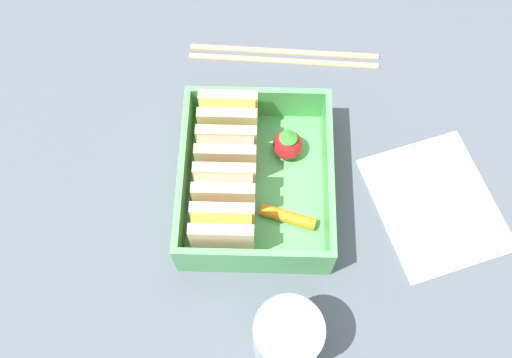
# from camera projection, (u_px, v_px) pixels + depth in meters

# --- Properties ---
(ground_plane) EXTENTS (1.20, 1.20, 0.02)m
(ground_plane) POSITION_uv_depth(u_px,v_px,m) (256.00, 194.00, 0.59)
(ground_plane) COLOR #4D555E
(bento_tray) EXTENTS (0.17, 0.15, 0.01)m
(bento_tray) POSITION_uv_depth(u_px,v_px,m) (256.00, 188.00, 0.58)
(bento_tray) COLOR #52AA5B
(bento_tray) RESTS_ON ground_plane
(bento_rim) EXTENTS (0.17, 0.15, 0.04)m
(bento_rim) POSITION_uv_depth(u_px,v_px,m) (256.00, 176.00, 0.55)
(bento_rim) COLOR #52AA5B
(bento_rim) RESTS_ON bento_tray
(sandwich_left) EXTENTS (0.03, 0.06, 0.06)m
(sandwich_left) POSITION_uv_depth(u_px,v_px,m) (223.00, 230.00, 0.52)
(sandwich_left) COLOR #E4B48D
(sandwich_left) RESTS_ON bento_tray
(sandwich_center_left) EXTENTS (0.03, 0.06, 0.06)m
(sandwich_center_left) POSITION_uv_depth(u_px,v_px,m) (225.00, 191.00, 0.54)
(sandwich_center_left) COLOR #D6B781
(sandwich_center_left) RESTS_ON bento_tray
(sandwich_center) EXTENTS (0.03, 0.06, 0.06)m
(sandwich_center) POSITION_uv_depth(u_px,v_px,m) (227.00, 154.00, 0.55)
(sandwich_center) COLOR tan
(sandwich_center) RESTS_ON bento_tray
(sandwich_center_right) EXTENTS (0.03, 0.06, 0.06)m
(sandwich_center_right) POSITION_uv_depth(u_px,v_px,m) (229.00, 119.00, 0.57)
(sandwich_center_right) COLOR #D2C57B
(sandwich_center_right) RESTS_ON bento_tray
(carrot_stick_far_left) EXTENTS (0.03, 0.06, 0.01)m
(carrot_stick_far_left) POSITION_uv_depth(u_px,v_px,m) (288.00, 217.00, 0.55)
(carrot_stick_far_left) COLOR orange
(carrot_stick_far_left) RESTS_ON bento_tray
(strawberry_far_left) EXTENTS (0.03, 0.03, 0.04)m
(strawberry_far_left) POSITION_uv_depth(u_px,v_px,m) (288.00, 144.00, 0.57)
(strawberry_far_left) COLOR red
(strawberry_far_left) RESTS_ON bento_tray
(chopstick_pair) EXTENTS (0.03, 0.22, 0.01)m
(chopstick_pair) POSITION_uv_depth(u_px,v_px,m) (284.00, 55.00, 0.65)
(chopstick_pair) COLOR tan
(chopstick_pair) RESTS_ON ground_plane
(drinking_glass) EXTENTS (0.06, 0.06, 0.08)m
(drinking_glass) POSITION_uv_depth(u_px,v_px,m) (287.00, 338.00, 0.48)
(drinking_glass) COLOR silver
(drinking_glass) RESTS_ON ground_plane
(folded_napkin) EXTENTS (0.17, 0.16, 0.00)m
(folded_napkin) POSITION_uv_depth(u_px,v_px,m) (435.00, 203.00, 0.58)
(folded_napkin) COLOR silver
(folded_napkin) RESTS_ON ground_plane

